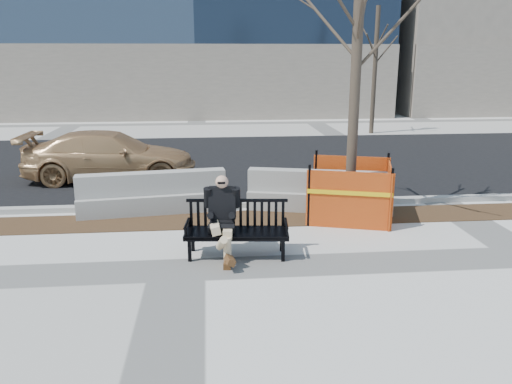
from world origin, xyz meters
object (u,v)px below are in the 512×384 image
tree_fence (349,216)px  jersey_barrier_right (319,210)px  jersey_barrier_left (154,212)px  seated_man (223,255)px  bench (237,256)px  sedan (112,180)px

tree_fence → jersey_barrier_right: 0.78m
jersey_barrier_left → tree_fence: bearing=-17.1°
seated_man → bench: bearing=-11.1°
bench → seated_man: bearing=168.9°
jersey_barrier_left → jersey_barrier_right: 3.80m
seated_man → jersey_barrier_left: size_ratio=0.44×
jersey_barrier_right → tree_fence: bearing=-30.7°
seated_man → sedan: (-2.97, 5.98, 0.00)m
tree_fence → jersey_barrier_right: tree_fence is taller
jersey_barrier_left → jersey_barrier_right: jersey_barrier_left is taller
jersey_barrier_left → seated_man: bearing=-68.8°
tree_fence → sedan: bearing=145.6°
jersey_barrier_right → jersey_barrier_left: bearing=-168.7°
seated_man → tree_fence: bearing=40.1°
seated_man → jersey_barrier_left: (-1.49, 2.72, 0.00)m
tree_fence → jersey_barrier_left: tree_fence is taller
bench → jersey_barrier_left: bearing=127.4°
bench → sedan: sedan is taller
sedan → jersey_barrier_right: (5.27, -3.44, 0.00)m
bench → tree_fence: 3.32m
tree_fence → seated_man: bearing=-145.3°
seated_man → jersey_barrier_right: 3.42m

